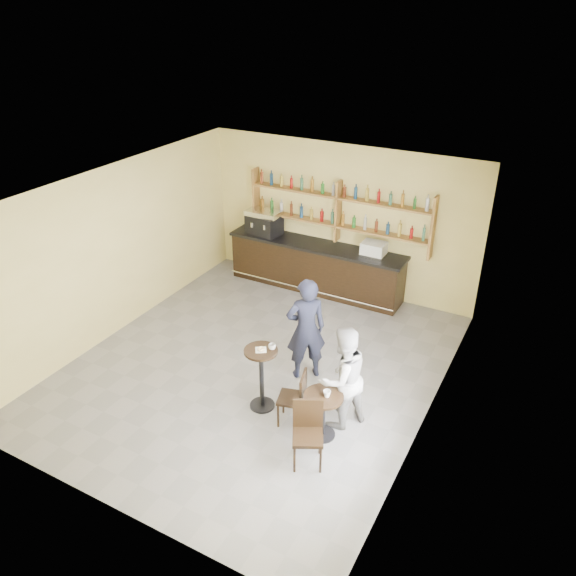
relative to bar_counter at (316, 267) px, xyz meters
The scene contains 23 objects.
floor 3.22m from the bar_counter, 83.11° to the right, with size 7.00×7.00×0.00m, color slate.
ceiling 4.14m from the bar_counter, 83.11° to the right, with size 7.00×7.00×0.00m, color white.
wall_back 1.18m from the bar_counter, 42.61° to the left, with size 7.00×7.00×0.00m, color #ECDB86.
wall_front 6.75m from the bar_counter, 86.73° to the right, with size 7.00×7.00×0.00m, color #ECDB86.
wall_left 4.23m from the bar_counter, 129.75° to the right, with size 7.00×7.00×0.00m, color #ECDB86.
wall_right 4.74m from the bar_counter, 42.98° to the right, with size 7.00×7.00×0.00m, color #ECDB86.
window_pane 5.63m from the bar_counter, 52.20° to the right, with size 2.00×2.00×0.00m, color white.
window_frame 5.62m from the bar_counter, 52.25° to the right, with size 0.04×1.70×2.10m, color black, non-canonical shape.
shelf_unit 1.35m from the bar_counter, 30.04° to the left, with size 4.00×0.26×1.40m, color brown, non-canonical shape.
liquor_bottles 1.51m from the bar_counter, 30.04° to the left, with size 3.68×0.10×1.00m, color #8C5919, non-canonical shape.
bar_counter is the anchor object (origin of this frame).
espresso_machine 1.52m from the bar_counter, behind, with size 0.75×0.48×0.54m, color black, non-canonical shape.
pastry_case 1.47m from the bar_counter, ahead, with size 0.49×0.40×0.30m, color silver, non-canonical shape.
pedestal_table 4.14m from the bar_counter, 75.84° to the right, with size 0.52×0.52×1.08m, color black, non-canonical shape.
napkin 4.18m from the bar_counter, 75.84° to the right, with size 0.17×0.17×0.00m, color white.
donut 4.19m from the bar_counter, 75.74° to the right, with size 0.12×0.12×0.04m, color #DCA950.
cup_pedestal 4.12m from the bar_counter, 73.59° to the right, with size 0.11×0.11×0.09m, color white.
man_main 3.22m from the bar_counter, 67.17° to the right, with size 0.67×0.44×1.85m, color black.
cafe_table 4.68m from the bar_counter, 62.78° to the right, with size 0.59×0.59×0.74m, color black, non-canonical shape.
cup_cafe 4.71m from the bar_counter, 62.24° to the right, with size 0.11×0.11×0.10m, color white.
chair_west 4.41m from the bar_counter, 68.85° to the right, with size 0.39×0.39×0.91m, color black, non-canonical shape.
chair_south 5.24m from the bar_counter, 65.30° to the right, with size 0.42×0.42×0.97m, color black, non-canonical shape.
patron_second 4.40m from the bar_counter, 59.07° to the right, with size 0.81×0.63×1.67m, color #959499.
Camera 1 is at (4.34, -6.87, 5.88)m, focal length 35.00 mm.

